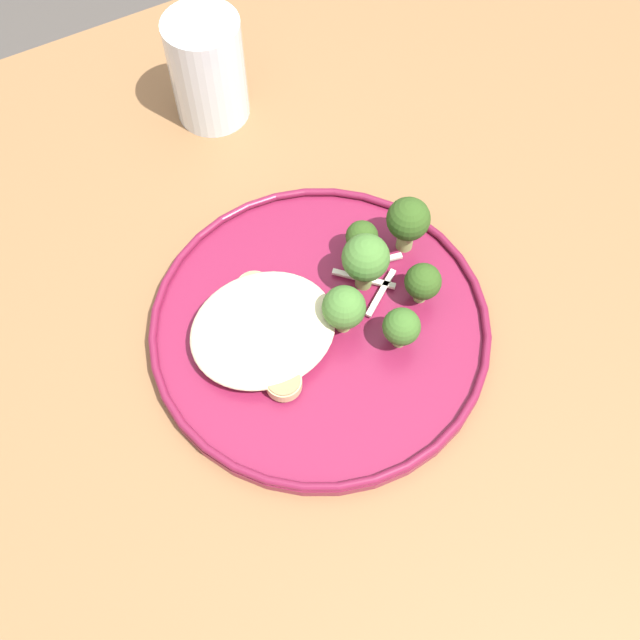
% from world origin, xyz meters
% --- Properties ---
extents(ground, '(6.00, 6.00, 0.00)m').
position_xyz_m(ground, '(0.00, 0.00, 0.00)').
color(ground, '#47423D').
extents(wooden_dining_table, '(1.40, 1.00, 0.74)m').
position_xyz_m(wooden_dining_table, '(0.00, 0.00, 0.66)').
color(wooden_dining_table, brown).
rests_on(wooden_dining_table, ground).
extents(dinner_plate, '(0.29, 0.29, 0.02)m').
position_xyz_m(dinner_plate, '(-0.04, -0.05, 0.75)').
color(dinner_plate, maroon).
rests_on(dinner_plate, wooden_dining_table).
extents(noodle_bed, '(0.12, 0.11, 0.03)m').
position_xyz_m(noodle_bed, '(0.01, -0.06, 0.76)').
color(noodle_bed, beige).
rests_on(noodle_bed, dinner_plate).
extents(seared_scallop_center_golden, '(0.02, 0.02, 0.01)m').
position_xyz_m(seared_scallop_center_golden, '(0.01, -0.04, 0.76)').
color(seared_scallop_center_golden, '#DBB77A').
rests_on(seared_scallop_center_golden, dinner_plate).
extents(seared_scallop_left_edge, '(0.02, 0.02, 0.01)m').
position_xyz_m(seared_scallop_left_edge, '(0.00, -0.07, 0.76)').
color(seared_scallop_left_edge, beige).
rests_on(seared_scallop_left_edge, dinner_plate).
extents(seared_scallop_tilted_round, '(0.03, 0.03, 0.02)m').
position_xyz_m(seared_scallop_tilted_round, '(0.03, -0.05, 0.76)').
color(seared_scallop_tilted_round, '#E5C689').
rests_on(seared_scallop_tilted_round, dinner_plate).
extents(seared_scallop_rear_pale, '(0.03, 0.03, 0.01)m').
position_xyz_m(seared_scallop_rear_pale, '(0.02, -0.01, 0.76)').
color(seared_scallop_rear_pale, '#DBB77A').
rests_on(seared_scallop_rear_pale, dinner_plate).
extents(seared_scallop_tiny_bay, '(0.03, 0.03, 0.01)m').
position_xyz_m(seared_scallop_tiny_bay, '(0.03, -0.08, 0.76)').
color(seared_scallop_tiny_bay, beige).
rests_on(seared_scallop_tiny_bay, dinner_plate).
extents(seared_scallop_right_edge, '(0.03, 0.03, 0.01)m').
position_xyz_m(seared_scallop_right_edge, '(0.00, -0.10, 0.76)').
color(seared_scallop_right_edge, '#E5C689').
rests_on(seared_scallop_right_edge, dinner_plate).
extents(broccoli_floret_split_head, '(0.04, 0.04, 0.06)m').
position_xyz_m(broccoli_floret_split_head, '(-0.14, -0.08, 0.79)').
color(broccoli_floret_split_head, '#89A356').
rests_on(broccoli_floret_split_head, dinner_plate).
extents(broccoli_floret_left_leaning, '(0.04, 0.04, 0.06)m').
position_xyz_m(broccoli_floret_left_leaning, '(-0.09, -0.06, 0.79)').
color(broccoli_floret_left_leaning, '#7A994C').
rests_on(broccoli_floret_left_leaning, dinner_plate).
extents(broccoli_floret_small_sprig, '(0.04, 0.04, 0.05)m').
position_xyz_m(broccoli_floret_small_sprig, '(-0.05, -0.04, 0.78)').
color(broccoli_floret_small_sprig, '#89A356').
rests_on(broccoli_floret_small_sprig, dinner_plate).
extents(broccoli_floret_near_rim, '(0.03, 0.03, 0.04)m').
position_xyz_m(broccoli_floret_near_rim, '(-0.10, -0.09, 0.78)').
color(broccoli_floret_near_rim, '#7A994C').
rests_on(broccoli_floret_near_rim, dinner_plate).
extents(broccoli_floret_center_pile, '(0.03, 0.03, 0.04)m').
position_xyz_m(broccoli_floret_center_pile, '(-0.12, -0.03, 0.78)').
color(broccoli_floret_center_pile, '#89A356').
rests_on(broccoli_floret_center_pile, dinner_plate).
extents(broccoli_floret_rear_charred, '(0.03, 0.03, 0.04)m').
position_xyz_m(broccoli_floret_rear_charred, '(-0.09, 0.00, 0.78)').
color(broccoli_floret_rear_charred, '#89A356').
rests_on(broccoli_floret_rear_charred, dinner_plate).
extents(onion_sliver_short_strip, '(0.02, 0.04, 0.00)m').
position_xyz_m(onion_sliver_short_strip, '(-0.04, -0.04, 0.75)').
color(onion_sliver_short_strip, silver).
rests_on(onion_sliver_short_strip, dinner_plate).
extents(onion_sliver_curled_piece, '(0.04, 0.04, 0.00)m').
position_xyz_m(onion_sliver_curled_piece, '(-0.09, -0.07, 0.75)').
color(onion_sliver_curled_piece, silver).
rests_on(onion_sliver_curled_piece, dinner_plate).
extents(onion_sliver_long_sliver, '(0.05, 0.02, 0.00)m').
position_xyz_m(onion_sliver_long_sliver, '(-0.11, -0.08, 0.75)').
color(onion_sliver_long_sliver, silver).
rests_on(onion_sliver_long_sliver, dinner_plate).
extents(onion_sliver_pale_crescent, '(0.05, 0.03, 0.00)m').
position_xyz_m(onion_sliver_pale_crescent, '(-0.10, -0.05, 0.75)').
color(onion_sliver_pale_crescent, silver).
rests_on(onion_sliver_pale_crescent, dinner_plate).
extents(water_glass, '(0.07, 0.07, 0.11)m').
position_xyz_m(water_glass, '(-0.06, -0.32, 0.79)').
color(water_glass, silver).
rests_on(water_glass, wooden_dining_table).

